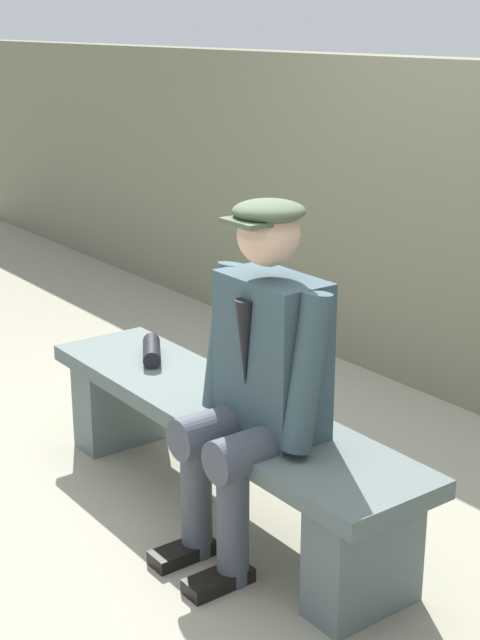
{
  "coord_description": "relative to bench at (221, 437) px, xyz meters",
  "views": [
    {
      "loc": [
        -2.63,
        1.87,
        1.81
      ],
      "look_at": [
        -0.12,
        0.0,
        0.81
      ],
      "focal_mm": 52.51,
      "sensor_mm": 36.0,
      "label": 1
    }
  ],
  "objects": [
    {
      "name": "bench",
      "position": [
        0.0,
        0.0,
        0.0
      ],
      "size": [
        1.89,
        0.44,
        0.46
      ],
      "color": "#505E5C",
      "rests_on": "ground"
    },
    {
      "name": "ground_plane",
      "position": [
        0.0,
        0.0,
        -0.31
      ],
      "size": [
        30.0,
        30.0,
        0.0
      ],
      "primitive_type": "plane",
      "color": "gray"
    },
    {
      "name": "seated_man",
      "position": [
        -0.3,
        0.06,
        0.37
      ],
      "size": [
        0.56,
        0.54,
        1.26
      ],
      "color": "#334950",
      "rests_on": "ground"
    },
    {
      "name": "rolled_magazine",
      "position": [
        0.55,
        -0.04,
        0.18
      ],
      "size": [
        0.26,
        0.19,
        0.07
      ],
      "primitive_type": "cylinder",
      "rotation": [
        0.0,
        1.57,
        -0.54
      ],
      "color": "black",
      "rests_on": "bench"
    }
  ]
}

